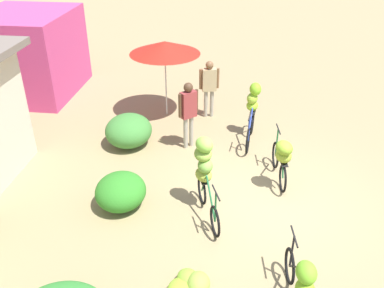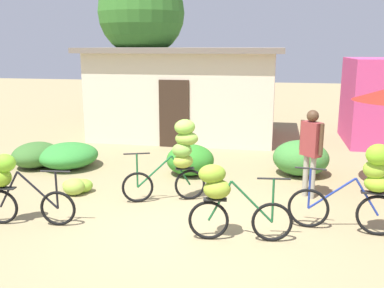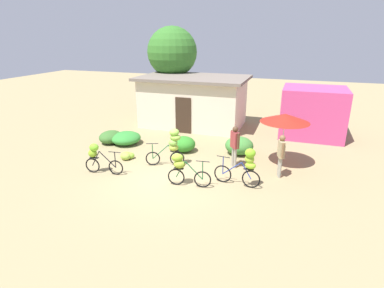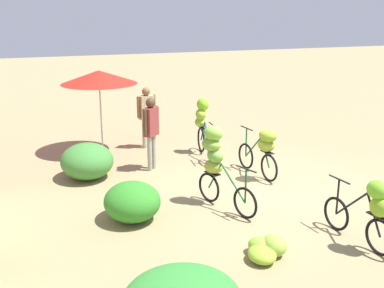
{
  "view_description": "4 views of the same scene",
  "coord_description": "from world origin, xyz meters",
  "views": [
    {
      "loc": [
        -7.29,
        0.69,
        5.53
      ],
      "look_at": [
        0.61,
        1.67,
        0.96
      ],
      "focal_mm": 39.53,
      "sensor_mm": 36.0,
      "label": 1
    },
    {
      "loc": [
        1.43,
        -6.51,
        2.96
      ],
      "look_at": [
        -0.16,
        1.64,
        1.06
      ],
      "focal_mm": 40.23,
      "sensor_mm": 36.0,
      "label": 2
    },
    {
      "loc": [
        4.39,
        -9.91,
        5.25
      ],
      "look_at": [
        0.73,
        0.73,
        1.26
      ],
      "focal_mm": 29.2,
      "sensor_mm": 36.0,
      "label": 3
    },
    {
      "loc": [
        -8.55,
        4.69,
        3.86
      ],
      "look_at": [
        1.25,
        1.24,
        0.82
      ],
      "focal_mm": 44.77,
      "sensor_mm": 36.0,
      "label": 4
    }
  ],
  "objects": [
    {
      "name": "bicycle_leftmost",
      "position": [
        -2.82,
        -0.36,
        0.71
      ],
      "size": [
        1.6,
        0.35,
        1.22
      ],
      "color": "black",
      "rests_on": "ground"
    },
    {
      "name": "ground_plane",
      "position": [
        0.0,
        0.0,
        0.0
      ],
      "size": [
        60.0,
        60.0,
        0.0
      ],
      "primitive_type": "plane",
      "color": "#948259"
    },
    {
      "name": "hedge_bush_by_door",
      "position": [
        2.06,
        3.51,
        0.41
      ],
      "size": [
        1.29,
        1.2,
        0.82
      ],
      "primitive_type": "ellipsoid",
      "color": "#3D7F35",
      "rests_on": "ground"
    },
    {
      "name": "person_vendor",
      "position": [
        3.99,
        1.6,
        1.04
      ],
      "size": [
        0.3,
        0.56,
        1.7
      ],
      "color": "gray",
      "rests_on": "ground"
    },
    {
      "name": "banana_pile_on_ground",
      "position": [
        -2.53,
        1.32,
        0.15
      ],
      "size": [
        0.78,
        0.72,
        0.34
      ],
      "color": "#90BD31",
      "rests_on": "ground"
    },
    {
      "name": "person_bystander",
      "position": [
        2.14,
        1.96,
        1.09
      ],
      "size": [
        0.42,
        0.45,
        1.76
      ],
      "color": "gray",
      "rests_on": "ground"
    },
    {
      "name": "market_umbrella",
      "position": [
        3.97,
        2.85,
        2.04
      ],
      "size": [
        1.99,
        1.99,
        2.22
      ],
      "color": "beige",
      "rests_on": "ground"
    },
    {
      "name": "shop_pink",
      "position": [
        5.2,
        7.53,
        1.3
      ],
      "size": [
        3.2,
        2.8,
        2.6
      ],
      "primitive_type": "cube",
      "color": "#C83F79",
      "rests_on": "ground"
    },
    {
      "name": "bicycle_by_shop",
      "position": [
        2.87,
        0.36,
        0.85
      ],
      "size": [
        1.74,
        0.42,
        1.5
      ],
      "color": "black",
      "rests_on": "ground"
    },
    {
      "name": "bicycle_center_loaded",
      "position": [
        0.71,
        -0.29,
        0.74
      ],
      "size": [
        1.61,
        0.47,
        1.2
      ],
      "color": "black",
      "rests_on": "ground"
    },
    {
      "name": "bicycle_near_pile",
      "position": [
        -0.34,
        1.3,
        0.96
      ],
      "size": [
        1.55,
        0.68,
        1.61
      ],
      "color": "black",
      "rests_on": "ground"
    },
    {
      "name": "hedge_bush_mid",
      "position": [
        -0.48,
        3.02,
        0.36
      ],
      "size": [
        1.12,
        1.05,
        0.72
      ],
      "primitive_type": "ellipsoid",
      "color": "#2F8025",
      "rests_on": "ground"
    }
  ]
}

